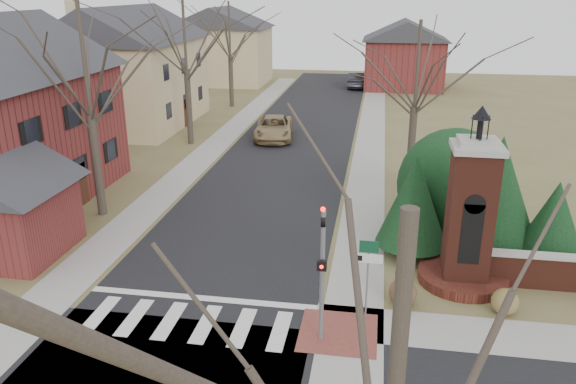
% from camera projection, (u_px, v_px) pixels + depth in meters
% --- Properties ---
extents(ground, '(120.00, 120.00, 0.00)m').
position_uv_depth(ground, '(179.00, 337.00, 17.20)').
color(ground, brown).
rests_on(ground, ground).
extents(main_street, '(8.00, 70.00, 0.01)m').
position_uv_depth(main_street, '(291.00, 148.00, 37.60)').
color(main_street, black).
rests_on(main_street, ground).
extents(crosswalk_zone, '(8.00, 2.20, 0.02)m').
position_uv_depth(crosswalk_zone, '(188.00, 322.00, 17.94)').
color(crosswalk_zone, silver).
rests_on(crosswalk_zone, ground).
extents(stop_bar, '(8.00, 0.35, 0.02)m').
position_uv_depth(stop_bar, '(202.00, 298.00, 19.33)').
color(stop_bar, silver).
rests_on(stop_bar, ground).
extents(sidewalk_right_main, '(2.00, 60.00, 0.02)m').
position_uv_depth(sidewalk_right_main, '(369.00, 151.00, 36.80)').
color(sidewalk_right_main, gray).
rests_on(sidewalk_right_main, ground).
extents(sidewalk_left, '(2.00, 60.00, 0.02)m').
position_uv_depth(sidewalk_left, '(216.00, 144.00, 38.38)').
color(sidewalk_left, gray).
rests_on(sidewalk_left, ground).
extents(curb_apron, '(2.40, 2.40, 0.02)m').
position_uv_depth(curb_apron, '(338.00, 333.00, 17.39)').
color(curb_apron, brown).
rests_on(curb_apron, ground).
extents(traffic_signal_pole, '(0.28, 0.41, 4.50)m').
position_uv_depth(traffic_signal_pole, '(322.00, 263.00, 16.19)').
color(traffic_signal_pole, slate).
rests_on(traffic_signal_pole, ground).
extents(sign_post, '(0.90, 0.07, 2.75)m').
position_uv_depth(sign_post, '(368.00, 264.00, 17.52)').
color(sign_post, slate).
rests_on(sign_post, ground).
extents(brick_gate_monument, '(3.20, 3.20, 6.47)m').
position_uv_depth(brick_gate_monument, '(468.00, 227.00, 19.72)').
color(brick_gate_monument, '#59261A').
rests_on(brick_gate_monument, ground).
extents(house_stucco_left, '(9.80, 12.80, 9.28)m').
position_uv_depth(house_stucco_left, '(127.00, 64.00, 42.71)').
color(house_stucco_left, tan).
rests_on(house_stucco_left, ground).
extents(garage_left, '(4.80, 4.80, 4.29)m').
position_uv_depth(garage_left, '(6.00, 201.00, 21.89)').
color(garage_left, maroon).
rests_on(garage_left, ground).
extents(house_distant_left, '(10.80, 8.80, 8.53)m').
position_uv_depth(house_distant_left, '(221.00, 44.00, 62.07)').
color(house_distant_left, tan).
rests_on(house_distant_left, ground).
extents(house_distant_right, '(8.80, 8.80, 7.30)m').
position_uv_depth(house_distant_right, '(404.00, 53.00, 59.24)').
color(house_distant_right, maroon).
rests_on(house_distant_right, ground).
extents(evergreen_near, '(2.80, 2.80, 4.10)m').
position_uv_depth(evergreen_near, '(414.00, 200.00, 21.81)').
color(evergreen_near, '#473D33').
rests_on(evergreen_near, ground).
extents(evergreen_mid, '(3.40, 3.40, 4.70)m').
position_uv_depth(evergreen_mid, '(497.00, 188.00, 22.32)').
color(evergreen_mid, '#473D33').
rests_on(evergreen_mid, ground).
extents(evergreen_far, '(2.40, 2.40, 3.30)m').
position_uv_depth(evergreen_far, '(555.00, 216.00, 21.32)').
color(evergreen_far, '#473D33').
rests_on(evergreen_far, ground).
extents(evergreen_mass, '(4.80, 4.80, 4.80)m').
position_uv_depth(evergreen_mass, '(454.00, 180.00, 23.82)').
color(evergreen_mass, black).
rests_on(evergreen_mass, ground).
extents(bare_tree_0, '(8.05, 8.05, 11.15)m').
position_uv_depth(bare_tree_0, '(83.00, 47.00, 23.97)').
color(bare_tree_0, '#473D33').
rests_on(bare_tree_0, ground).
extents(bare_tree_1, '(8.40, 8.40, 11.64)m').
position_uv_depth(bare_tree_1, '(184.00, 22.00, 35.91)').
color(bare_tree_1, '#473D33').
rests_on(bare_tree_1, ground).
extents(bare_tree_2, '(7.35, 7.35, 10.19)m').
position_uv_depth(bare_tree_2, '(229.00, 26.00, 48.39)').
color(bare_tree_2, '#473D33').
rests_on(bare_tree_2, ground).
extents(bare_tree_3, '(7.00, 7.00, 9.70)m').
position_uv_depth(bare_tree_3, '(418.00, 58.00, 28.60)').
color(bare_tree_3, '#473D33').
rests_on(bare_tree_3, ground).
extents(bare_tree_4, '(6.65, 6.65, 9.21)m').
position_uv_depth(bare_tree_4, '(397.00, 372.00, 5.77)').
color(bare_tree_4, '#473D33').
rests_on(bare_tree_4, ground).
extents(pickup_truck, '(3.24, 5.82, 1.54)m').
position_uv_depth(pickup_truck, '(274.00, 128.00, 39.66)').
color(pickup_truck, '#9A8054').
rests_on(pickup_truck, ground).
extents(distant_car, '(1.73, 4.93, 1.62)m').
position_uv_depth(distant_car, '(357.00, 80.00, 60.00)').
color(distant_car, '#2C2E33').
rests_on(distant_car, ground).
extents(dry_shrub_left, '(0.95, 0.95, 0.95)m').
position_uv_depth(dry_shrub_left, '(403.00, 292.00, 18.78)').
color(dry_shrub_left, brown).
rests_on(dry_shrub_left, ground).
extents(dry_shrub_right, '(0.88, 0.88, 0.88)m').
position_uv_depth(dry_shrub_right, '(505.00, 302.00, 18.30)').
color(dry_shrub_right, olive).
rests_on(dry_shrub_right, ground).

